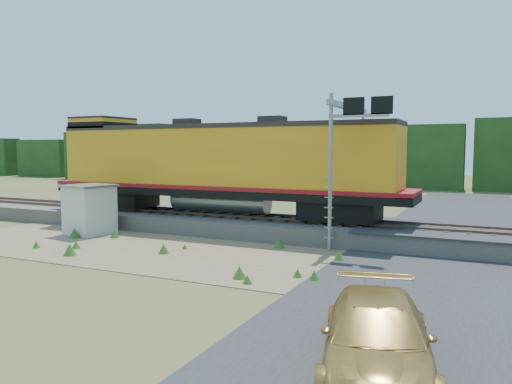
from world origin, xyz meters
The scene contains 11 objects.
ground centered at (0.00, 0.00, 0.00)m, with size 140.00×140.00×0.00m, color #475123.
ballast centered at (0.00, 6.00, 0.40)m, with size 70.00×5.00×0.80m, color slate.
rails centered at (0.00, 6.00, 0.88)m, with size 70.00×1.54×0.16m.
dirt_shoulder centered at (-2.00, 0.50, 0.01)m, with size 26.00×8.00×0.03m, color #8C7754.
road centered at (7.00, 0.74, 0.09)m, with size 7.00×66.00×0.86m.
tree_line_north centered at (0.00, 38.00, 3.07)m, with size 130.00×3.00×6.50m.
weed_clumps centered at (-3.50, 0.10, 0.00)m, with size 15.00×6.20×0.56m, color #2D661D, non-canonical shape.
locomotive centered at (-4.40, 6.00, 3.52)m, with size 20.08×3.06×5.18m.
shed centered at (-9.40, 2.05, 1.27)m, with size 2.45×2.45×2.52m.
signal_gantry centered at (3.08, 5.35, 4.97)m, with size 2.61×6.20×6.59m.
car centered at (6.97, -7.61, 0.73)m, with size 2.04×5.02×1.46m, color #AE8A40.
Camera 1 is at (8.81, -16.89, 4.32)m, focal length 35.00 mm.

